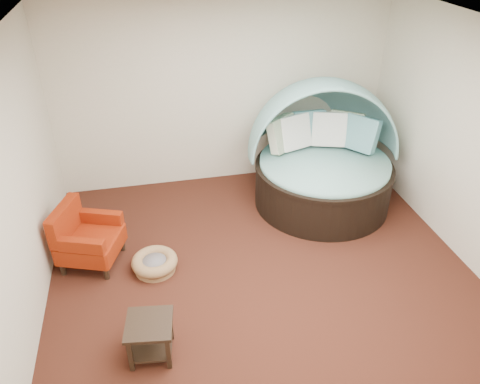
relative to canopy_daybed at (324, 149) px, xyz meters
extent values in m
plane|color=#421C12|center=(-1.26, -1.52, -0.84)|extent=(5.00, 5.00, 0.00)
plane|color=beige|center=(-1.26, 0.98, 0.56)|extent=(5.00, 0.00, 5.00)
plane|color=beige|center=(-1.26, -4.02, 0.56)|extent=(5.00, 0.00, 5.00)
plane|color=beige|center=(-3.76, -1.52, 0.56)|extent=(0.00, 5.00, 5.00)
plane|color=beige|center=(1.24, -1.52, 0.56)|extent=(0.00, 5.00, 5.00)
plane|color=white|center=(-1.26, -1.52, 1.96)|extent=(5.00, 5.00, 0.00)
cylinder|color=black|center=(-0.02, -0.12, -0.54)|extent=(2.21, 2.21, 0.59)
cylinder|color=black|center=(-0.02, -0.12, -0.22)|extent=(2.23, 2.23, 0.05)
cylinder|color=#8BCBBC|center=(-0.02, -0.12, -0.18)|extent=(2.09, 2.09, 0.13)
cube|color=#3C6848|center=(-0.52, 0.30, 0.15)|extent=(0.57, 0.52, 0.52)
cube|color=white|center=(-0.35, 0.32, 0.15)|extent=(0.56, 0.43, 0.52)
cube|color=#609FA8|center=(-0.08, 0.43, 0.15)|extent=(0.50, 0.29, 0.52)
cube|color=white|center=(0.19, 0.31, 0.15)|extent=(0.56, 0.42, 0.52)
cube|color=#3C6848|center=(0.44, 0.28, 0.15)|extent=(0.57, 0.52, 0.52)
cube|color=#609FA8|center=(0.58, 0.06, 0.15)|extent=(0.52, 0.57, 0.52)
cylinder|color=brown|center=(-2.52, -1.11, -0.81)|extent=(0.53, 0.53, 0.06)
torus|color=brown|center=(-2.52, -1.11, -0.71)|extent=(0.60, 0.60, 0.14)
cylinder|color=slate|center=(-2.52, -1.11, -0.73)|extent=(0.35, 0.35, 0.09)
cylinder|color=black|center=(-3.60, -0.96, -0.76)|extent=(0.08, 0.08, 0.16)
cylinder|color=black|center=(-3.42, -0.45, -0.76)|extent=(0.08, 0.08, 0.16)
cylinder|color=black|center=(-3.09, -1.14, -0.76)|extent=(0.08, 0.08, 0.16)
cylinder|color=black|center=(-2.91, -0.63, -0.76)|extent=(0.08, 0.08, 0.16)
cube|color=#932100|center=(-3.26, -0.79, -0.56)|extent=(0.87, 0.87, 0.24)
cube|color=#932100|center=(-3.51, -0.70, -0.24)|extent=(0.35, 0.68, 0.40)
cube|color=#932100|center=(-3.31, -1.08, -0.36)|extent=(0.55, 0.29, 0.16)
cube|color=#932100|center=(-3.11, -0.54, -0.36)|extent=(0.55, 0.29, 0.16)
cube|color=black|center=(-2.63, -2.37, -0.43)|extent=(0.50, 0.50, 0.04)
cube|color=black|center=(-2.63, -2.37, -0.73)|extent=(0.44, 0.44, 0.03)
cube|color=black|center=(-2.83, -2.52, -0.64)|extent=(0.05, 0.05, 0.39)
cube|color=black|center=(-2.78, -2.17, -0.64)|extent=(0.05, 0.05, 0.39)
cube|color=black|center=(-2.48, -2.57, -0.64)|extent=(0.05, 0.05, 0.39)
cube|color=black|center=(-2.43, -2.21, -0.64)|extent=(0.05, 0.05, 0.39)
camera|label=1|loc=(-2.45, -5.59, 2.97)|focal=35.00mm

